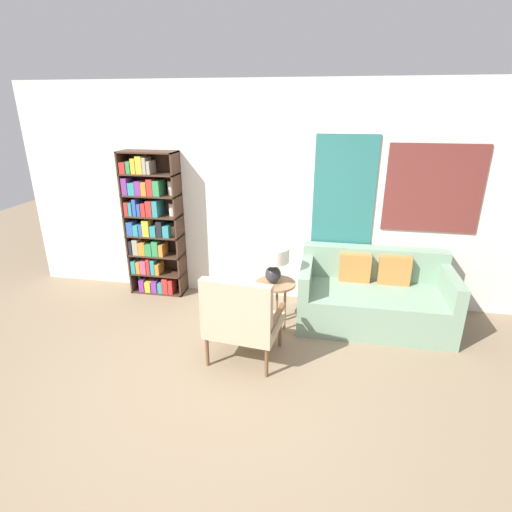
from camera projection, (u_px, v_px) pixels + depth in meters
name	position (u px, v px, depth m)	size (l,w,h in m)	color
ground_plane	(222.00, 391.00, 3.59)	(14.00, 14.00, 0.00)	#847056
wall_back	(266.00, 195.00, 4.97)	(6.40, 0.08, 2.70)	silver
bookshelf	(151.00, 227.00, 5.20)	(0.72, 0.30, 1.88)	#422B1E
armchair	(240.00, 318.00, 3.81)	(0.75, 0.68, 0.93)	brown
couch	(373.00, 297.00, 4.66)	(1.69, 0.94, 0.82)	gray
side_table	(276.00, 288.00, 4.49)	(0.45, 0.45, 0.55)	#99704C
table_lamp	(273.00, 259.00, 4.37)	(0.35, 0.35, 0.42)	#2D2D33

